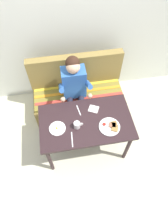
% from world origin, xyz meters
% --- Properties ---
extents(ground_plane, '(8.00, 8.00, 0.00)m').
position_xyz_m(ground_plane, '(0.00, 0.00, 0.00)').
color(ground_plane, beige).
extents(back_wall, '(4.40, 0.10, 2.60)m').
position_xyz_m(back_wall, '(0.00, 1.27, 1.30)').
color(back_wall, silver).
rests_on(back_wall, ground).
extents(table, '(1.20, 0.70, 0.73)m').
position_xyz_m(table, '(0.00, 0.00, 0.65)').
color(table, black).
rests_on(table, ground).
extents(couch, '(1.44, 0.56, 1.00)m').
position_xyz_m(couch, '(0.00, 0.76, 0.33)').
color(couch, olive).
rests_on(couch, ground).
extents(person, '(0.45, 0.61, 1.21)m').
position_xyz_m(person, '(-0.06, 0.59, 0.74)').
color(person, '#2E5EA7').
rests_on(person, ground).
extents(plate_breakfast, '(0.27, 0.27, 0.05)m').
position_xyz_m(plate_breakfast, '(0.29, -0.14, 0.74)').
color(plate_breakfast, white).
rests_on(plate_breakfast, table).
extents(plate_eggs, '(0.21, 0.21, 0.04)m').
position_xyz_m(plate_eggs, '(-0.37, -0.05, 0.74)').
color(plate_eggs, white).
rests_on(plate_eggs, table).
extents(coffee_mug, '(0.12, 0.08, 0.09)m').
position_xyz_m(coffee_mug, '(-0.12, -0.06, 0.78)').
color(coffee_mug, white).
rests_on(coffee_mug, table).
extents(napkin, '(0.16, 0.16, 0.01)m').
position_xyz_m(napkin, '(0.13, 0.17, 0.73)').
color(napkin, silver).
rests_on(napkin, table).
extents(fork, '(0.04, 0.17, 0.00)m').
position_xyz_m(fork, '(-0.07, 0.18, 0.73)').
color(fork, silver).
rests_on(fork, table).
extents(knife, '(0.03, 0.20, 0.00)m').
position_xyz_m(knife, '(-0.21, -0.23, 0.73)').
color(knife, silver).
rests_on(knife, table).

